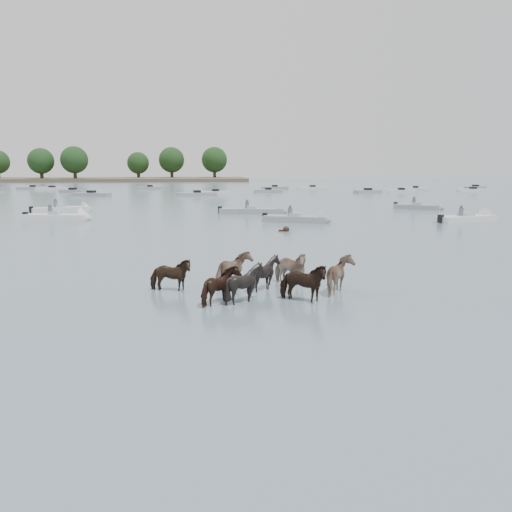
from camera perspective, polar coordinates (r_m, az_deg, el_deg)
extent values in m
plane|color=#4A5F6B|center=(15.76, 6.69, -5.70)|extent=(400.00, 400.00, 0.00)
imported|color=black|center=(17.87, -9.47, -2.23)|extent=(1.58, 0.90, 1.26)
imported|color=gray|center=(18.65, -2.36, -1.58)|extent=(1.47, 1.58, 1.28)
imported|color=black|center=(17.83, 1.02, -2.05)|extent=(1.20, 1.07, 1.31)
imported|color=tan|center=(18.70, 3.76, -1.46)|extent=(1.62, 1.65, 1.34)
imported|color=black|center=(15.98, -3.80, -3.55)|extent=(1.35, 1.48, 1.26)
imported|color=black|center=(16.20, -1.18, -3.18)|extent=(1.36, 1.25, 1.35)
imported|color=black|center=(16.32, 5.19, -3.11)|extent=(1.77, 1.39, 1.36)
imported|color=gray|center=(17.61, 9.48, -2.23)|extent=(1.28, 1.46, 1.37)
sphere|color=black|center=(34.28, 3.35, 2.96)|extent=(0.44, 0.44, 0.44)
cube|color=black|center=(34.26, 2.93, 2.79)|extent=(0.50, 0.22, 0.18)
cube|color=silver|center=(44.53, -21.31, 3.99)|extent=(5.21, 2.37, 0.55)
cone|color=silver|center=(43.55, -18.29, 4.05)|extent=(1.14, 1.72, 1.60)
cube|color=#99ADB7|center=(44.50, -21.34, 4.44)|extent=(0.97, 1.23, 0.35)
cube|color=black|center=(45.61, -24.20, 4.11)|extent=(0.40, 0.40, 0.60)
cylinder|color=#595966|center=(44.59, -21.85, 4.67)|extent=(0.36, 0.36, 0.70)
sphere|color=#595966|center=(44.56, -21.89, 5.25)|extent=(0.24, 0.24, 0.24)
cube|color=gray|center=(40.21, 4.36, 4.07)|extent=(5.12, 3.29, 0.55)
cone|color=gray|center=(39.80, 7.81, 3.95)|extent=(1.43, 1.82, 1.60)
cube|color=#99ADB7|center=(40.17, 4.37, 4.57)|extent=(1.16, 1.34, 0.35)
cube|color=black|center=(40.75, 0.99, 4.39)|extent=(0.45, 0.45, 0.60)
cylinder|color=#595966|center=(40.09, 3.81, 4.85)|extent=(0.36, 0.36, 0.70)
sphere|color=#595966|center=(40.05, 3.81, 5.49)|extent=(0.24, 0.24, 0.24)
cube|color=gray|center=(47.49, -0.50, 4.98)|extent=(6.04, 2.59, 0.55)
cone|color=gray|center=(47.35, 3.05, 4.95)|extent=(1.16, 1.73, 1.60)
cube|color=#99ADB7|center=(47.46, -0.50, 5.40)|extent=(0.98, 1.24, 0.35)
cube|color=black|center=(47.80, -4.01, 5.17)|extent=(0.41, 0.41, 0.60)
cylinder|color=#595966|center=(47.41, -0.98, 5.63)|extent=(0.36, 0.36, 0.70)
sphere|color=#595966|center=(47.38, -0.98, 6.18)|extent=(0.24, 0.24, 0.24)
cube|color=silver|center=(43.45, 22.22, 3.80)|extent=(5.35, 3.14, 0.55)
cone|color=silver|center=(45.33, 24.45, 3.87)|extent=(1.36, 1.80, 1.60)
cube|color=#99ADB7|center=(43.42, 22.25, 4.26)|extent=(1.11, 1.32, 0.35)
cube|color=black|center=(41.63, 19.80, 3.93)|extent=(0.44, 0.44, 0.60)
cylinder|color=#595966|center=(43.22, 21.79, 4.53)|extent=(0.36, 0.36, 0.70)
sphere|color=#595966|center=(43.18, 21.83, 5.13)|extent=(0.24, 0.24, 0.24)
cube|color=gray|center=(54.93, 17.48, 5.18)|extent=(4.57, 3.95, 0.55)
cone|color=gray|center=(54.47, 19.79, 5.02)|extent=(1.67, 1.82, 1.60)
cube|color=#99ADB7|center=(54.91, 17.50, 5.55)|extent=(1.31, 1.38, 0.35)
cube|color=black|center=(55.46, 15.22, 5.49)|extent=(0.49, 0.49, 0.60)
cylinder|color=#595966|center=(54.74, 17.13, 5.76)|extent=(0.36, 0.36, 0.70)
sphere|color=#595966|center=(54.71, 17.15, 6.23)|extent=(0.24, 0.24, 0.24)
cube|color=silver|center=(52.43, -20.89, 4.79)|extent=(5.32, 3.64, 0.55)
cone|color=silver|center=(52.95, -18.16, 4.99)|extent=(1.50, 1.83, 1.60)
cube|color=#99ADB7|center=(52.40, -20.91, 5.17)|extent=(1.20, 1.35, 0.35)
cube|color=black|center=(52.02, -23.68, 4.74)|extent=(0.47, 0.47, 0.60)
cylinder|color=#595966|center=(52.49, -21.35, 5.37)|extent=(0.36, 0.36, 0.70)
sphere|color=#595966|center=(52.47, -21.38, 5.86)|extent=(0.24, 0.24, 0.24)
cube|color=gray|center=(108.07, -23.53, 6.89)|extent=(5.86, 2.23, 0.60)
cube|color=black|center=(108.05, -23.54, 7.09)|extent=(1.12, 1.12, 0.50)
cube|color=silver|center=(103.98, -21.67, 6.93)|extent=(5.88, 2.10, 0.60)
cube|color=black|center=(103.97, -21.69, 7.14)|extent=(1.10, 1.10, 0.50)
cube|color=gray|center=(91.78, -19.66, 6.76)|extent=(4.69, 3.25, 0.60)
cube|color=black|center=(91.76, -19.67, 6.99)|extent=(1.33, 1.33, 0.50)
cube|color=gray|center=(80.03, -17.78, 6.49)|extent=(5.95, 3.55, 0.60)
cube|color=black|center=(80.01, -17.79, 6.76)|extent=(1.30, 1.30, 0.50)
cube|color=gray|center=(102.18, -11.69, 7.37)|extent=(4.91, 2.55, 0.60)
cube|color=black|center=(102.16, -11.70, 7.59)|extent=(1.21, 1.21, 0.50)
cube|color=gray|center=(77.37, -6.56, 6.80)|extent=(6.00, 2.74, 0.60)
cube|color=black|center=(77.35, -6.56, 7.08)|extent=(1.20, 1.20, 0.50)
cube|color=silver|center=(81.44, -4.53, 6.98)|extent=(4.62, 2.12, 0.60)
cube|color=black|center=(81.42, -4.53, 7.24)|extent=(1.13, 1.13, 0.50)
cube|color=gray|center=(87.12, 1.36, 7.19)|extent=(4.79, 1.83, 0.60)
cube|color=black|center=(87.11, 1.36, 7.44)|extent=(1.07, 1.07, 0.50)
cube|color=gray|center=(100.20, 2.09, 7.52)|extent=(5.15, 1.56, 0.60)
cube|color=black|center=(100.18, 2.10, 7.74)|extent=(1.01, 1.01, 0.50)
cube|color=silver|center=(99.87, 6.30, 7.46)|extent=(5.70, 1.61, 0.60)
cube|color=black|center=(99.86, 6.30, 7.68)|extent=(1.02, 1.02, 0.50)
cube|color=gray|center=(87.25, 12.31, 6.97)|extent=(5.04, 2.95, 0.60)
cube|color=black|center=(87.23, 12.32, 7.22)|extent=(1.27, 1.27, 0.50)
cube|color=silver|center=(89.42, 15.80, 6.89)|extent=(4.65, 2.14, 0.60)
cube|color=black|center=(89.40, 15.81, 7.13)|extent=(1.14, 1.14, 0.50)
cube|color=silver|center=(98.92, 17.28, 7.06)|extent=(5.14, 3.12, 0.60)
cube|color=black|center=(98.91, 17.29, 7.28)|extent=(1.29, 1.29, 0.50)
cube|color=silver|center=(97.61, 22.91, 6.70)|extent=(5.51, 1.70, 0.60)
cube|color=black|center=(97.60, 22.93, 6.93)|extent=(1.04, 1.04, 0.50)
cube|color=gray|center=(110.78, 23.16, 6.97)|extent=(4.30, 2.03, 0.60)
cube|color=black|center=(110.76, 23.17, 7.16)|extent=(1.12, 1.12, 0.50)
cylinder|color=#382619|center=(163.89, -22.66, 8.18)|extent=(1.00, 1.00, 3.34)
sphere|color=black|center=(163.89, -22.76, 9.70)|extent=(7.42, 7.42, 7.42)
cylinder|color=#382619|center=(161.22, -19.42, 8.39)|extent=(1.00, 1.00, 3.53)
sphere|color=black|center=(161.22, -19.51, 10.03)|extent=(7.84, 7.84, 7.84)
cylinder|color=#382619|center=(170.13, -12.90, 8.67)|extent=(1.00, 1.00, 3.09)
sphere|color=black|center=(170.12, -12.95, 10.03)|extent=(6.87, 6.87, 6.87)
cylinder|color=#382619|center=(168.88, -9.31, 8.87)|extent=(1.00, 1.00, 3.63)
sphere|color=black|center=(168.88, -9.35, 10.48)|extent=(8.07, 8.07, 8.07)
cylinder|color=#382619|center=(168.13, -4.62, 8.97)|extent=(1.00, 1.00, 3.66)
sphere|color=black|center=(168.13, -4.64, 10.60)|extent=(8.14, 8.14, 8.14)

